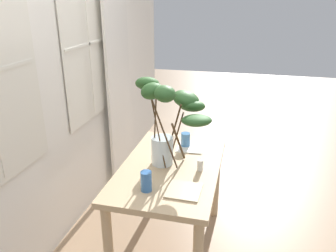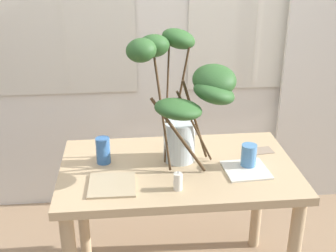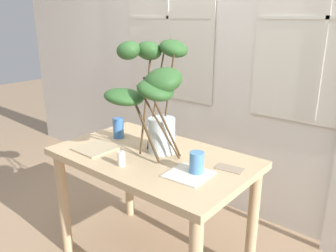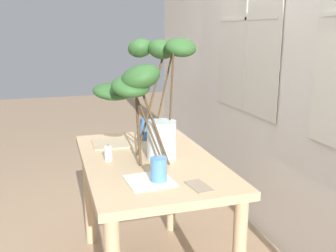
# 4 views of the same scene
# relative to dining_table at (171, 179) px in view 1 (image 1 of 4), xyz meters

# --- Properties ---
(ground) EXTENTS (14.00, 14.00, 0.00)m
(ground) POSITION_rel_dining_table_xyz_m (0.00, 0.00, -0.66)
(ground) COLOR #9E7F60
(back_wall_with_windows) EXTENTS (5.62, 0.14, 2.82)m
(back_wall_with_windows) POSITION_rel_dining_table_xyz_m (0.00, 0.99, 0.76)
(back_wall_with_windows) COLOR silver
(back_wall_with_windows) RESTS_ON ground
(curtain_sheer_side) EXTENTS (0.60, 0.03, 2.39)m
(curtain_sheer_side) POSITION_rel_dining_table_xyz_m (1.12, 0.85, 0.54)
(curtain_sheer_side) COLOR silver
(curtain_sheer_side) RESTS_ON ground
(dining_table) EXTENTS (1.20, 0.72, 0.78)m
(dining_table) POSITION_rel_dining_table_xyz_m (0.00, 0.00, 0.00)
(dining_table) COLOR tan
(dining_table) RESTS_ON ground
(vase_with_branches) EXTENTS (0.57, 0.58, 0.69)m
(vase_with_branches) POSITION_rel_dining_table_xyz_m (0.02, -0.01, 0.51)
(vase_with_branches) COLOR silver
(vase_with_branches) RESTS_ON dining_table
(drinking_glass_blue_left) EXTENTS (0.07, 0.07, 0.14)m
(drinking_glass_blue_left) POSITION_rel_dining_table_xyz_m (-0.38, 0.07, 0.19)
(drinking_glass_blue_left) COLOR #386BAD
(drinking_glass_blue_left) RESTS_ON dining_table
(drinking_glass_blue_right) EXTENTS (0.08, 0.08, 0.12)m
(drinking_glass_blue_right) POSITION_rel_dining_table_xyz_m (0.35, -0.04, 0.18)
(drinking_glass_blue_right) COLOR #4C84BC
(drinking_glass_blue_right) RESTS_ON dining_table
(plate_square_left) EXTENTS (0.22, 0.22, 0.01)m
(plate_square_left) POSITION_rel_dining_table_xyz_m (-0.33, -0.17, 0.13)
(plate_square_left) COLOR tan
(plate_square_left) RESTS_ON dining_table
(plate_square_right) EXTENTS (0.23, 0.23, 0.01)m
(plate_square_right) POSITION_rel_dining_table_xyz_m (0.33, -0.08, 0.13)
(plate_square_right) COLOR silver
(plate_square_right) RESTS_ON dining_table
(napkin_folded) EXTENTS (0.16, 0.10, 0.00)m
(napkin_folded) POSITION_rel_dining_table_xyz_m (0.46, 0.12, 0.12)
(napkin_folded) COLOR gray
(napkin_folded) RESTS_ON dining_table
(pillar_candle) EXTENTS (0.04, 0.04, 0.10)m
(pillar_candle) POSITION_rel_dining_table_xyz_m (-0.03, -0.23, 0.16)
(pillar_candle) COLOR silver
(pillar_candle) RESTS_ON dining_table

